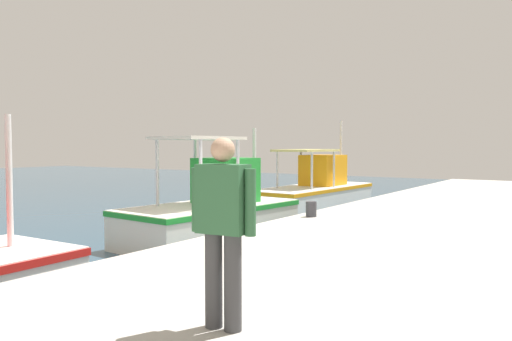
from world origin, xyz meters
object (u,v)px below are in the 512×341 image
object	(u,v)px
fishing_boat_fourth	(315,192)
fisherman_standing	(223,223)
fishing_boat_third	(212,213)
mooring_bollard_second	(311,209)

from	to	relation	value
fishing_boat_fourth	fisherman_standing	world-z (taller)	fishing_boat_fourth
fishing_boat_third	fisherman_standing	bearing A→B (deg)	-140.51
fishing_boat_third	fishing_boat_fourth	world-z (taller)	fishing_boat_fourth
fishing_boat_third	mooring_bollard_second	world-z (taller)	fishing_boat_third
fisherman_standing	mooring_bollard_second	distance (m)	7.48
fishing_boat_third	mooring_bollard_second	xyz separation A→B (m)	(0.35, -2.68, 0.25)
fishing_boat_third	fisherman_standing	world-z (taller)	fishing_boat_third
fisherman_standing	mooring_bollard_second	world-z (taller)	fisherman_standing
fishing_boat_third	fishing_boat_fourth	bearing A→B (deg)	5.82
fishing_boat_fourth	fisherman_standing	distance (m)	15.04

